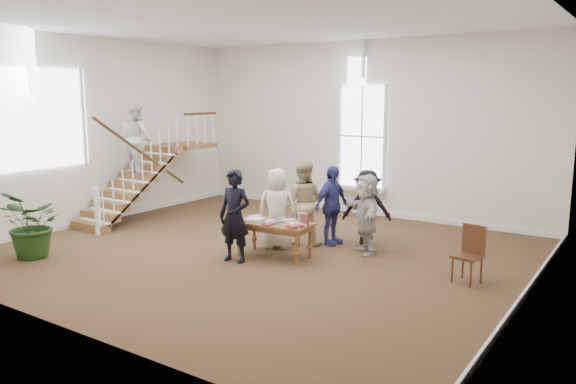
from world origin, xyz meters
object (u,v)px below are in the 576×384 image
Objects in this scene: police_officer at (235,216)px; elderly_woman at (277,208)px; person_yellow at (303,203)px; library_table at (274,226)px; woman_cluster_b at (367,207)px; floor_plant at (33,224)px; woman_cluster_a at (332,205)px; woman_cluster_c at (366,214)px; side_chair at (470,251)px.

elderly_woman is at bearing 78.72° from police_officer.
person_yellow is (0.40, 1.75, 0.02)m from police_officer.
police_officer is at bearing -129.32° from library_table.
woman_cluster_b reaches higher than floor_plant.
floor_plant is (-4.88, -4.53, -0.12)m from woman_cluster_b.
elderly_woman is 0.93× the size of person_yellow.
police_officer reaches higher than elderly_woman.
library_table is 1.53m from woman_cluster_a.
woman_cluster_c is (0.30, -0.65, 0.01)m from woman_cluster_b.
side_chair reaches higher than library_table.
floor_plant is at bearing -149.90° from library_table.
woman_cluster_a reaches higher than woman_cluster_b.
library_table is 0.73m from elderly_woman.
woman_cluster_a reaches higher than elderly_woman.
woman_cluster_a is 1.72× the size of side_chair.
police_officer is at bearing 54.67° from person_yellow.
police_officer reaches higher than library_table.
side_chair is at bearing 155.69° from elderly_woman.
woman_cluster_a is (0.90, 2.09, -0.04)m from police_officer.
person_yellow is at bearing -127.95° from woman_cluster_c.
library_table is at bearing 171.68° from woman_cluster_a.
police_officer reaches higher than woman_cluster_c.
library_table is 1.58× the size of side_chair.
woman_cluster_b is 1.18× the size of floor_plant.
library_table is 1.15× the size of floor_plant.
person_yellow reaches higher than floor_plant.
elderly_woman reaches higher than woman_cluster_c.
police_officer is at bearing -149.30° from side_chair.
woman_cluster_b is (1.10, 0.79, -0.11)m from person_yellow.
side_chair is at bearing 30.96° from woman_cluster_c.
woman_cluster_a is at bearing -158.44° from elderly_woman.
elderly_woman reaches higher than woman_cluster_b.
side_chair is (3.64, -0.47, -0.36)m from person_yellow.
woman_cluster_b is at bearing 166.64° from side_chair.
woman_cluster_c is 6.48m from floor_plant.
person_yellow is (0.30, 0.50, 0.07)m from elderly_woman.
person_yellow reaches higher than side_chair.
library_table is at bearing 34.53° from floor_plant.
woman_cluster_c reaches higher than woman_cluster_b.
police_officer is 1.10× the size of woman_cluster_c.
elderly_woman is 1.17m from woman_cluster_a.
woman_cluster_c is (1.35, 1.25, 0.18)m from library_table.
person_yellow is 1.36m from woman_cluster_b.
floor_plant is (-3.83, -2.64, 0.05)m from library_table.
person_yellow reaches higher than woman_cluster_c.
woman_cluster_a is (0.80, 0.84, 0.00)m from elderly_woman.
police_officer is 0.98× the size of person_yellow.
person_yellow is 1.34× the size of floor_plant.
side_chair is at bearing 5.64° from library_table.
police_officer is 3.93m from floor_plant.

